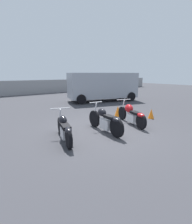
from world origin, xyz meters
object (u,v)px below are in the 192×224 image
at_px(motorcycle_slot_1, 105,121).
at_px(parked_van, 103,86).
at_px(traffic_cone_near, 118,111).
at_px(motorcycle_slot_2, 131,114).
at_px(motorcycle_slot_0, 64,129).
at_px(traffic_cone_far, 151,114).

distance_m(motorcycle_slot_1, parked_van, 7.53).
bearing_deg(traffic_cone_near, motorcycle_slot_2, -112.50).
relative_size(motorcycle_slot_0, motorcycle_slot_1, 0.90).
distance_m(parked_van, traffic_cone_near, 5.15).
distance_m(motorcycle_slot_0, motorcycle_slot_2, 3.14).
height_order(motorcycle_slot_2, traffic_cone_far, motorcycle_slot_2).
height_order(motorcycle_slot_1, traffic_cone_far, motorcycle_slot_1).
distance_m(motorcycle_slot_0, traffic_cone_far, 4.64).
bearing_deg(traffic_cone_near, motorcycle_slot_0, -160.65).
distance_m(motorcycle_slot_0, traffic_cone_near, 3.92).
relative_size(motorcycle_slot_2, traffic_cone_near, 4.00).
relative_size(parked_van, traffic_cone_near, 10.65).
height_order(motorcycle_slot_0, traffic_cone_near, motorcycle_slot_0).
relative_size(motorcycle_slot_1, parked_van, 0.38).
bearing_deg(motorcycle_slot_0, parked_van, 58.37).
bearing_deg(motorcycle_slot_2, motorcycle_slot_1, -157.01).
xyz_separation_m(motorcycle_slot_0, parked_van, (6.35, 5.62, 0.80)).
xyz_separation_m(motorcycle_slot_0, motorcycle_slot_1, (1.58, -0.16, 0.03)).
xyz_separation_m(motorcycle_slot_0, traffic_cone_near, (3.70, 1.30, -0.14)).
distance_m(traffic_cone_near, traffic_cone_far, 1.61).
height_order(motorcycle_slot_0, traffic_cone_far, motorcycle_slot_0).
xyz_separation_m(motorcycle_slot_1, motorcycle_slot_2, (1.55, 0.11, -0.01)).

